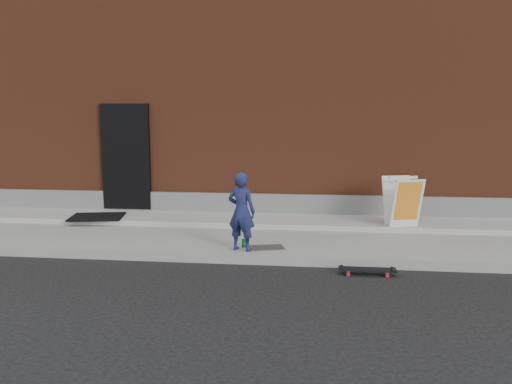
# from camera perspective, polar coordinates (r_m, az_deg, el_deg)

# --- Properties ---
(ground) EXTENTS (80.00, 80.00, 0.00)m
(ground) POSITION_cam_1_polar(r_m,az_deg,el_deg) (7.77, -4.12, -8.19)
(ground) COLOR black
(ground) RESTS_ON ground
(sidewalk) EXTENTS (20.00, 3.00, 0.15)m
(sidewalk) POSITION_cam_1_polar(r_m,az_deg,el_deg) (9.18, -2.35, -5.09)
(sidewalk) COLOR gray
(sidewalk) RESTS_ON ground
(apron) EXTENTS (20.00, 1.20, 0.10)m
(apron) POSITION_cam_1_polar(r_m,az_deg,el_deg) (10.02, -1.54, -3.20)
(apron) COLOR gray
(apron) RESTS_ON sidewalk
(building) EXTENTS (20.00, 8.10, 5.00)m
(building) POSITION_cam_1_polar(r_m,az_deg,el_deg) (14.38, 1.12, 9.54)
(building) COLOR brown
(building) RESTS_ON ground
(child) EXTENTS (0.52, 0.41, 1.24)m
(child) POSITION_cam_1_polar(r_m,az_deg,el_deg) (7.81, -1.67, -2.25)
(child) COLOR #1B204D
(child) RESTS_ON sidewalk
(skateboard) EXTENTS (0.78, 0.20, 0.09)m
(skateboard) POSITION_cam_1_polar(r_m,az_deg,el_deg) (7.38, 12.60, -8.68)
(skateboard) COLOR #B61D12
(skateboard) RESTS_ON ground
(pizza_sign) EXTENTS (0.71, 0.78, 0.92)m
(pizza_sign) POSITION_cam_1_polar(r_m,az_deg,el_deg) (9.54, 16.42, -1.01)
(pizza_sign) COLOR silver
(pizza_sign) RESTS_ON apron
(soda_can) EXTENTS (0.09, 0.09, 0.13)m
(soda_can) POSITION_cam_1_polar(r_m,az_deg,el_deg) (8.09, -1.38, -5.90)
(soda_can) COLOR #16723C
(soda_can) RESTS_ON sidewalk
(doormat) EXTENTS (1.16, 1.01, 0.03)m
(doormat) POSITION_cam_1_polar(r_m,az_deg,el_deg) (10.50, -17.70, -2.71)
(doormat) COLOR black
(doormat) RESTS_ON apron
(utility_plate) EXTENTS (0.62, 0.49, 0.02)m
(utility_plate) POSITION_cam_1_polar(r_m,az_deg,el_deg) (8.06, 1.23, -6.39)
(utility_plate) COLOR #5D5E63
(utility_plate) RESTS_ON sidewalk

